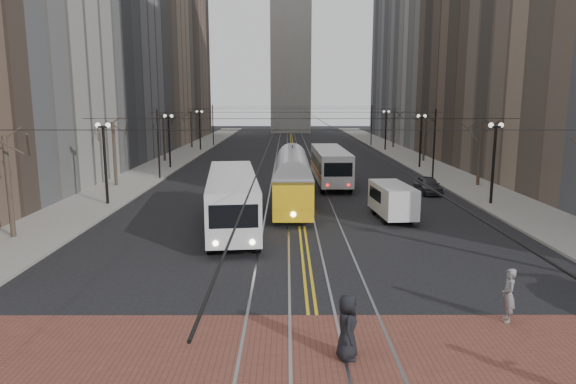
{
  "coord_description": "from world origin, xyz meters",
  "views": [
    {
      "loc": [
        -0.9,
        -17.92,
        7.46
      ],
      "look_at": [
        -0.84,
        6.77,
        3.0
      ],
      "focal_mm": 32.0,
      "sensor_mm": 36.0,
      "label": 1
    }
  ],
  "objects_px": {
    "streetcar": "(292,185)",
    "cargo_van": "(392,202)",
    "pedestrian_a": "(347,327)",
    "pedestrian_b": "(509,295)",
    "transit_bus": "(232,201)",
    "rear_bus": "(330,166)",
    "sedan_grey": "(428,185)"
  },
  "relations": [
    {
      "from": "transit_bus",
      "to": "streetcar",
      "type": "bearing_deg",
      "value": 52.96
    },
    {
      "from": "transit_bus",
      "to": "streetcar",
      "type": "xyz_separation_m",
      "value": [
        3.59,
        6.1,
        -0.06
      ]
    },
    {
      "from": "pedestrian_a",
      "to": "pedestrian_b",
      "type": "height_order",
      "value": "pedestrian_a"
    },
    {
      "from": "transit_bus",
      "to": "rear_bus",
      "type": "relative_size",
      "value": 1.07
    },
    {
      "from": "streetcar",
      "to": "cargo_van",
      "type": "distance_m",
      "value": 7.37
    },
    {
      "from": "rear_bus",
      "to": "cargo_van",
      "type": "height_order",
      "value": "rear_bus"
    },
    {
      "from": "sedan_grey",
      "to": "pedestrian_a",
      "type": "distance_m",
      "value": 28.52
    },
    {
      "from": "transit_bus",
      "to": "sedan_grey",
      "type": "height_order",
      "value": "transit_bus"
    },
    {
      "from": "rear_bus",
      "to": "sedan_grey",
      "type": "bearing_deg",
      "value": -33.83
    },
    {
      "from": "sedan_grey",
      "to": "rear_bus",
      "type": "bearing_deg",
      "value": 146.89
    },
    {
      "from": "streetcar",
      "to": "cargo_van",
      "type": "relative_size",
      "value": 2.62
    },
    {
      "from": "streetcar",
      "to": "rear_bus",
      "type": "distance_m",
      "value": 10.54
    },
    {
      "from": "transit_bus",
      "to": "rear_bus",
      "type": "xyz_separation_m",
      "value": [
        7.07,
        16.05,
        -0.04
      ]
    },
    {
      "from": "transit_bus",
      "to": "pedestrian_b",
      "type": "distance_m",
      "value": 16.88
    },
    {
      "from": "sedan_grey",
      "to": "pedestrian_a",
      "type": "relative_size",
      "value": 2.04
    },
    {
      "from": "sedan_grey",
      "to": "pedestrian_a",
      "type": "xyz_separation_m",
      "value": [
        -9.65,
        -26.83,
        0.31
      ]
    },
    {
      "from": "transit_bus",
      "to": "pedestrian_a",
      "type": "distance_m",
      "value": 16.35
    },
    {
      "from": "transit_bus",
      "to": "pedestrian_b",
      "type": "relative_size",
      "value": 6.88
    },
    {
      "from": "pedestrian_b",
      "to": "streetcar",
      "type": "bearing_deg",
      "value": -150.44
    },
    {
      "from": "cargo_van",
      "to": "sedan_grey",
      "type": "height_order",
      "value": "cargo_van"
    },
    {
      "from": "sedan_grey",
      "to": "streetcar",
      "type": "bearing_deg",
      "value": -155.5
    },
    {
      "from": "streetcar",
      "to": "rear_bus",
      "type": "height_order",
      "value": "rear_bus"
    },
    {
      "from": "pedestrian_a",
      "to": "pedestrian_b",
      "type": "relative_size",
      "value": 1.04
    },
    {
      "from": "streetcar",
      "to": "sedan_grey",
      "type": "distance_m",
      "value": 12.18
    },
    {
      "from": "transit_bus",
      "to": "cargo_van",
      "type": "xyz_separation_m",
      "value": [
        9.86,
        2.25,
        -0.5
      ]
    },
    {
      "from": "streetcar",
      "to": "pedestrian_b",
      "type": "relative_size",
      "value": 7.02
    },
    {
      "from": "streetcar",
      "to": "pedestrian_a",
      "type": "distance_m",
      "value": 21.73
    },
    {
      "from": "streetcar",
      "to": "rear_bus",
      "type": "bearing_deg",
      "value": 70.95
    },
    {
      "from": "transit_bus",
      "to": "cargo_van",
      "type": "distance_m",
      "value": 10.13
    },
    {
      "from": "rear_bus",
      "to": "pedestrian_b",
      "type": "height_order",
      "value": "rear_bus"
    },
    {
      "from": "streetcar",
      "to": "cargo_van",
      "type": "xyz_separation_m",
      "value": [
        6.27,
        -3.85,
        -0.44
      ]
    },
    {
      "from": "rear_bus",
      "to": "cargo_van",
      "type": "xyz_separation_m",
      "value": [
        2.79,
        -13.8,
        -0.46
      ]
    }
  ]
}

